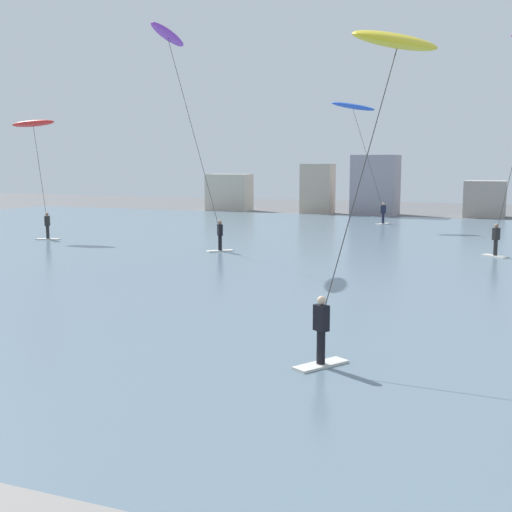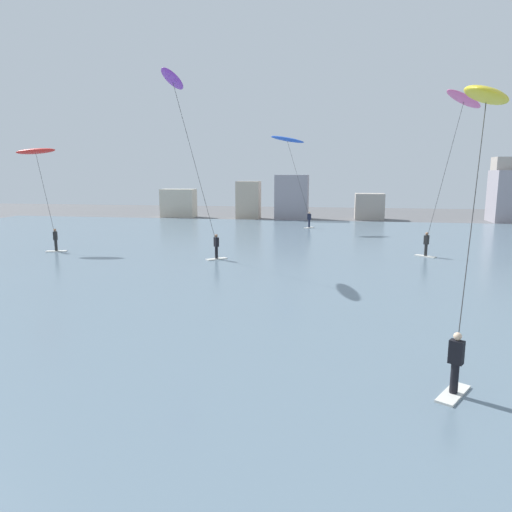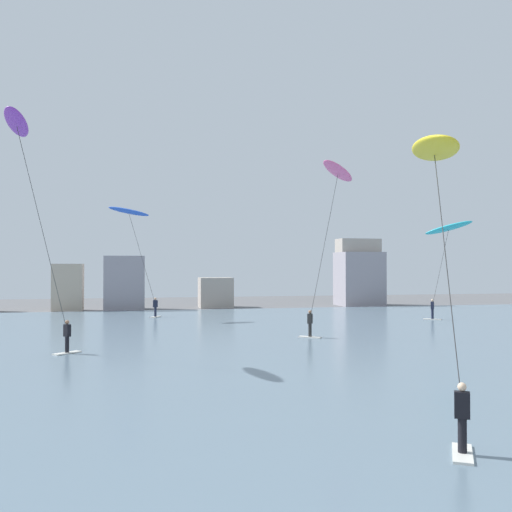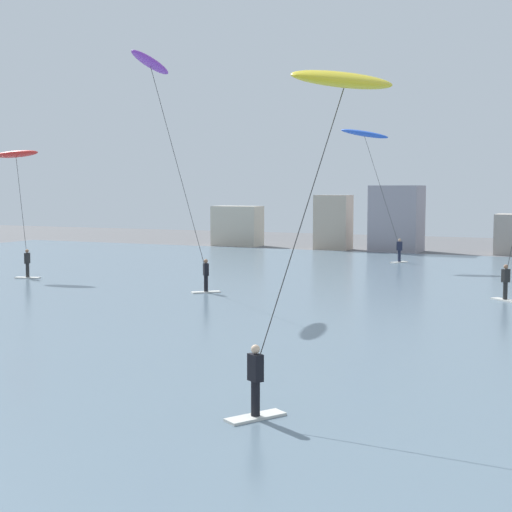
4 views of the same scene
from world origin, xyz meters
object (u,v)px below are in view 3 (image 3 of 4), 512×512
at_px(kitesurfer_purple, 22,147).
at_px(kitesurfer_blue, 131,221).
at_px(kitesurfer_yellow, 436,165).
at_px(kitesurfer_pink, 336,184).
at_px(kitesurfer_cyan, 447,234).

relative_size(kitesurfer_purple, kitesurfer_blue, 1.25).
bearing_deg(kitesurfer_yellow, kitesurfer_pink, 78.80).
bearing_deg(kitesurfer_purple, kitesurfer_yellow, -44.67).
bearing_deg(kitesurfer_purple, kitesurfer_blue, 75.66).
xyz_separation_m(kitesurfer_purple, kitesurfer_yellow, (13.46, -13.31, -2.71)).
relative_size(kitesurfer_purple, kitesurfer_pink, 1.09).
bearing_deg(kitesurfer_yellow, kitesurfer_purple, 135.33).
relative_size(kitesurfer_purple, kitesurfer_yellow, 1.43).
height_order(kitesurfer_blue, kitesurfer_cyan, kitesurfer_blue).
xyz_separation_m(kitesurfer_pink, kitesurfer_cyan, (13.08, 9.42, -2.28)).
bearing_deg(kitesurfer_pink, kitesurfer_cyan, 35.77).
xyz_separation_m(kitesurfer_purple, kitesurfer_cyan, (29.95, 13.31, -2.92)).
height_order(kitesurfer_purple, kitesurfer_cyan, kitesurfer_purple).
height_order(kitesurfer_yellow, kitesurfer_cyan, kitesurfer_cyan).
bearing_deg(kitesurfer_pink, kitesurfer_blue, 128.92).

